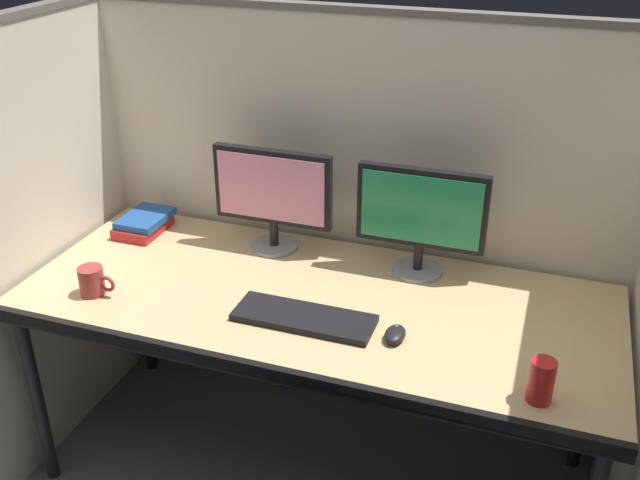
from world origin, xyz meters
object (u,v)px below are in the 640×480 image
object	(u,v)px
monitor_right	(421,215)
computer_mouse	(395,334)
keyboard_main	(304,318)
monitor_left	(273,193)
book_stack	(144,223)
desk	(314,312)
soda_can	(541,381)
coffee_mug	(92,281)

from	to	relation	value
monitor_right	computer_mouse	xyz separation A→B (m)	(0.02, -0.41, -0.20)
keyboard_main	monitor_right	bearing A→B (deg)	57.62
monitor_left	book_stack	size ratio (longest dim) A/B	1.94
monitor_left	keyboard_main	xyz separation A→B (m)	(0.27, -0.41, -0.20)
desk	monitor_right	size ratio (longest dim) A/B	4.42
keyboard_main	computer_mouse	size ratio (longest dim) A/B	4.48
monitor_left	computer_mouse	world-z (taller)	monitor_left
monitor_right	keyboard_main	distance (m)	0.52
desk	computer_mouse	world-z (taller)	computer_mouse
desk	computer_mouse	distance (m)	0.33
desk	book_stack	size ratio (longest dim) A/B	8.59
computer_mouse	soda_can	size ratio (longest dim) A/B	0.79
monitor_left	monitor_right	size ratio (longest dim) A/B	1.00
soda_can	computer_mouse	bearing A→B (deg)	161.00
soda_can	coffee_mug	bearing A→B (deg)	177.12
book_stack	monitor_right	bearing A→B (deg)	1.78
computer_mouse	soda_can	bearing A→B (deg)	-19.00
book_stack	coffee_mug	xyz separation A→B (m)	(0.09, -0.45, 0.01)
desk	coffee_mug	xyz separation A→B (m)	(-0.68, -0.21, 0.10)
monitor_left	monitor_right	distance (m)	0.53
computer_mouse	book_stack	distance (m)	1.13
coffee_mug	computer_mouse	bearing A→B (deg)	4.25
monitor_left	computer_mouse	bearing A→B (deg)	-36.93
book_stack	coffee_mug	size ratio (longest dim) A/B	1.76
book_stack	coffee_mug	world-z (taller)	coffee_mug
monitor_left	book_stack	xyz separation A→B (m)	(-0.52, -0.04, -0.18)
coffee_mug	keyboard_main	bearing A→B (deg)	6.18
desk	soda_can	distance (m)	0.77
computer_mouse	book_stack	bearing A→B (deg)	160.49
computer_mouse	coffee_mug	bearing A→B (deg)	-175.75
desk	coffee_mug	size ratio (longest dim) A/B	15.08
soda_can	coffee_mug	size ratio (longest dim) A/B	0.97
monitor_right	keyboard_main	xyz separation A→B (m)	(-0.26, -0.41, -0.20)
monitor_right	coffee_mug	distance (m)	1.08
monitor_left	monitor_right	world-z (taller)	same
desk	soda_can	size ratio (longest dim) A/B	15.57
desk	monitor_right	distance (m)	0.47
desk	book_stack	bearing A→B (deg)	162.30
computer_mouse	book_stack	size ratio (longest dim) A/B	0.43
monitor_right	soda_can	size ratio (longest dim) A/B	3.52
monitor_right	soda_can	xyz separation A→B (m)	(0.44, -0.55, -0.15)
book_stack	soda_can	xyz separation A→B (m)	(1.48, -0.52, 0.03)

